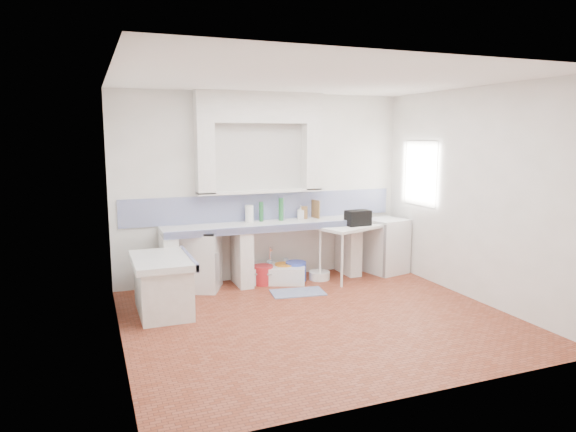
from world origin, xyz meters
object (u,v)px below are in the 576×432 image
object	(u,v)px
side_table	(351,252)
fridge	(386,246)
stove	(198,261)
sink	(274,275)

from	to	relation	value
side_table	fridge	size ratio (longest dim) A/B	1.15
stove	side_table	size ratio (longest dim) A/B	0.83
stove	fridge	world-z (taller)	fridge
fridge	sink	bearing A→B (deg)	162.96
stove	sink	xyz separation A→B (m)	(1.13, -0.04, -0.30)
sink	side_table	bearing A→B (deg)	11.06
side_table	fridge	xyz separation A→B (m)	(0.69, 0.13, 0.02)
sink	fridge	world-z (taller)	fridge
sink	stove	bearing A→B (deg)	-158.41
stove	side_table	bearing A→B (deg)	17.73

